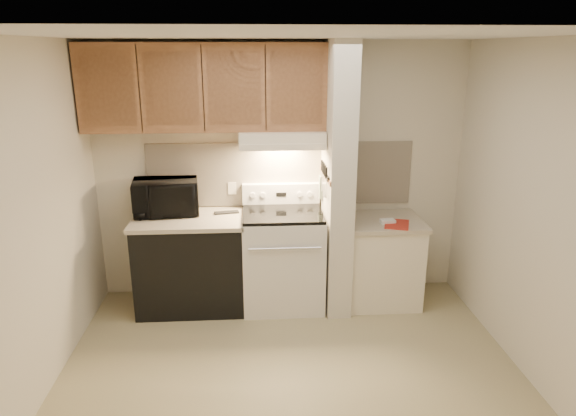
{
  "coord_description": "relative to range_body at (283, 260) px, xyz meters",
  "views": [
    {
      "loc": [
        -0.26,
        -3.43,
        2.42
      ],
      "look_at": [
        0.02,
        0.75,
        1.11
      ],
      "focal_mm": 32.0,
      "sensor_mm": 36.0,
      "label": 1
    }
  ],
  "objects": [
    {
      "name": "backsplash",
      "position": [
        0.0,
        0.33,
        0.78
      ],
      "size": [
        2.6,
        0.02,
        0.63
      ],
      "primitive_type": "cube",
      "color": "#FFEBCE",
      "rests_on": "wall_back"
    },
    {
      "name": "knife_blade_e",
      "position": [
        0.38,
        0.09,
        0.75
      ],
      "size": [
        0.01,
        0.04,
        0.18
      ],
      "primitive_type": "cube",
      "color": "silver",
      "rests_on": "knife_strip"
    },
    {
      "name": "right_cab_base",
      "position": [
        0.97,
        -0.01,
        -0.06
      ],
      "size": [
        0.7,
        0.6,
        0.81
      ],
      "primitive_type": "cube",
      "color": "#F1E5CB",
      "rests_on": "floor"
    },
    {
      "name": "left_countertop",
      "position": [
        -0.88,
        0.01,
        0.43
      ],
      "size": [
        1.04,
        0.67,
        0.04
      ],
      "primitive_type": "cube",
      "color": "#BBAE95",
      "rests_on": "dishwasher_front"
    },
    {
      "name": "oven_mitt",
      "position": [
        0.38,
        0.17,
        0.68
      ],
      "size": [
        0.03,
        0.09,
        0.22
      ],
      "primitive_type": "cube",
      "color": "gray",
      "rests_on": "partition_pillar"
    },
    {
      "name": "pillar_trim",
      "position": [
        0.39,
        -0.01,
        0.84
      ],
      "size": [
        0.01,
        0.7,
        0.04
      ],
      "primitive_type": "cube",
      "color": "#93613C",
      "rests_on": "partition_pillar"
    },
    {
      "name": "range_knob_left_outer",
      "position": [
        -0.28,
        0.24,
        0.59
      ],
      "size": [
        0.05,
        0.02,
        0.05
      ],
      "primitive_type": "cylinder",
      "rotation": [
        1.57,
        0.0,
        0.0
      ],
      "color": "silver",
      "rests_on": "range_backguard"
    },
    {
      "name": "range_backguard",
      "position": [
        0.0,
        0.28,
        0.59
      ],
      "size": [
        0.76,
        0.08,
        0.2
      ],
      "primitive_type": "cube",
      "color": "silver",
      "rests_on": "range_body"
    },
    {
      "name": "wall_back",
      "position": [
        0.0,
        0.34,
        0.79
      ],
      "size": [
        3.6,
        2.5,
        0.02
      ],
      "primitive_type": "cube",
      "rotation": [
        1.57,
        0.0,
        0.0
      ],
      "color": "beige",
      "rests_on": "floor"
    },
    {
      "name": "knife_handle_c",
      "position": [
        0.38,
        -0.05,
        0.91
      ],
      "size": [
        0.02,
        0.02,
        0.1
      ],
      "primitive_type": "cylinder",
      "color": "black",
      "rests_on": "knife_strip"
    },
    {
      "name": "range_body",
      "position": [
        0.0,
        0.0,
        0.0
      ],
      "size": [
        0.76,
        0.65,
        0.92
      ],
      "primitive_type": "cube",
      "color": "silver",
      "rests_on": "floor"
    },
    {
      "name": "cab_door_b",
      "position": [
        -0.96,
        0.01,
        1.62
      ],
      "size": [
        0.46,
        0.01,
        0.63
      ],
      "primitive_type": "cube",
      "color": "#93613C",
      "rests_on": "upper_cabinets"
    },
    {
      "name": "wall_left",
      "position": [
        -1.8,
        -1.16,
        0.79
      ],
      "size": [
        0.02,
        3.0,
        2.5
      ],
      "primitive_type": "cube",
      "color": "beige",
      "rests_on": "floor"
    },
    {
      "name": "partition_pillar",
      "position": [
        0.51,
        -0.01,
        0.79
      ],
      "size": [
        0.22,
        0.7,
        2.5
      ],
      "primitive_type": "cube",
      "color": "beige",
      "rests_on": "floor"
    },
    {
      "name": "cab_gap_b",
      "position": [
        -0.69,
        0.01,
        1.62
      ],
      "size": [
        0.01,
        0.01,
        0.73
      ],
      "primitive_type": "cube",
      "color": "black",
      "rests_on": "upper_cabinets"
    },
    {
      "name": "right_countertop",
      "position": [
        0.97,
        -0.01,
        0.37
      ],
      "size": [
        0.74,
        0.64,
        0.04
      ],
      "primitive_type": "cube",
      "color": "#BBAE95",
      "rests_on": "right_cab_base"
    },
    {
      "name": "knife_handle_b",
      "position": [
        0.38,
        -0.13,
        0.91
      ],
      "size": [
        0.02,
        0.02,
        0.1
      ],
      "primitive_type": "cylinder",
      "color": "black",
      "rests_on": "knife_strip"
    },
    {
      "name": "knife_blade_d",
      "position": [
        0.38,
        0.04,
        0.76
      ],
      "size": [
        0.01,
        0.04,
        0.16
      ],
      "primitive_type": "cube",
      "color": "silver",
      "rests_on": "knife_strip"
    },
    {
      "name": "knife_blade_a",
      "position": [
        0.38,
        -0.21,
        0.76
      ],
      "size": [
        0.01,
        0.03,
        0.16
      ],
      "primitive_type": "cube",
      "color": "silver",
      "rests_on": "knife_strip"
    },
    {
      "name": "dishwasher_front",
      "position": [
        -0.88,
        0.01,
        -0.03
      ],
      "size": [
        1.0,
        0.63,
        0.87
      ],
      "primitive_type": "cube",
      "color": "black",
      "rests_on": "floor"
    },
    {
      "name": "range_hood",
      "position": [
        0.0,
        0.12,
        1.17
      ],
      "size": [
        0.78,
        0.44,
        0.15
      ],
      "primitive_type": "cube",
      "color": "#F1E5CB",
      "rests_on": "upper_cabinets"
    },
    {
      "name": "outlet",
      "position": [
        -0.48,
        0.32,
        0.64
      ],
      "size": [
        0.08,
        0.01,
        0.12
      ],
      "primitive_type": "cube",
      "color": "#F1E5CB",
      "rests_on": "backsplash"
    },
    {
      "name": "white_box",
      "position": [
        0.98,
        -0.11,
        0.41
      ],
      "size": [
        0.14,
        0.1,
        0.04
      ],
      "primitive_type": "cube",
      "rotation": [
        0.0,
        0.0,
        0.08
      ],
      "color": "white",
      "rests_on": "right_countertop"
    },
    {
      "name": "knife_blade_c",
      "position": [
        0.38,
        -0.06,
        0.74
      ],
      "size": [
        0.01,
        0.04,
        0.2
      ],
      "primitive_type": "cube",
      "color": "silver",
      "rests_on": "knife_strip"
    },
    {
      "name": "teal_jar",
      "position": [
        -0.85,
        0.23,
        0.49
      ],
      "size": [
        0.1,
        0.1,
        0.09
      ],
      "primitive_type": "cylinder",
      "rotation": [
        0.0,
        0.0,
        0.2
      ],
      "color": "#225D54",
      "rests_on": "left_countertop"
    },
    {
      "name": "microwave",
      "position": [
        -1.1,
        0.15,
        0.62
      ],
      "size": [
        0.64,
        0.48,
        0.33
      ],
      "primitive_type": "imported",
      "rotation": [
        0.0,
        0.0,
        0.13
      ],
      "color": "black",
      "rests_on": "left_countertop"
    },
    {
      "name": "cab_door_c",
      "position": [
        -0.42,
        0.01,
        1.62
      ],
      "size": [
        0.46,
        0.01,
        0.63
      ],
      "primitive_type": "cube",
      "color": "#93613C",
      "rests_on": "upper_cabinets"
    },
    {
      "name": "cab_gap_c",
      "position": [
        -0.14,
        0.01,
        1.62
      ],
      "size": [
        0.01,
        0.01,
        0.73
      ],
      "primitive_type": "cube",
      "color": "black",
      "rests_on": "upper_cabinets"
    },
    {
      "name": "range_display",
      "position": [
        0.0,
        0.24,
        0.59
      ],
      "size": [
        0.1,
        0.01,
        0.04
      ],
      "primitive_type": "cube",
      "color": "black",
      "rests_on": "range_backguard"
    },
    {
      "name": "cooktop",
      "position": [
        0.0,
        0.0,
        0.48
      ],
      "size": [
        0.74,
        0.64,
        0.03
      ],
      "primitive_type": "cube",
      "color": "black",
      "rests_on": "range_body"
    },
    {
      "name": "spoon_rest",
      "position": [
        -0.53,
        0.12,
        0.46
      ],
      "size": [
        0.24,
        0.12,
        0.02
      ],
      "primitive_type": "cube",
      "rotation": [
        0.0,
        0.0,
        0.19
      ],
      "color": "black",
      "rests_on": "left_countertop"
    },
    {
      "name": "oven_window",
      "position": [
        0.0,
        -0.32,
        0.04
      ],
      "size": [
        0.5,
        0.01,
        0.3
      ],
      "primitive_type": "cube",
      "color": "black",
      "rests_on": "range_body"
    },
    {
      "name": "knife_blade_b",
      "position": [
        0.38,
        -0.12,
        0.75
      ],
      "size": [
        0.01,
        0.04,
        0.18
      ],
      "primitive_type": "cube",
      "color": "silver",
      "rests_on": "knife_strip"
    },
    {
      "name": "oven_handle",
      "position": [
        0.0,
        -0.35,
        0.26
      ],
      "size": [
        0.65,
        0.02,
        0.02
      ],
      "primitive_type": "cylinder",
      "rotation": [
        0.0,
        1.57,
        0.0
      ],
      "color": "silver",
      "rests_on": "range_body"
    },
    {
      "name": "knife_handle_e",
      "position": [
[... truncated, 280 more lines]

